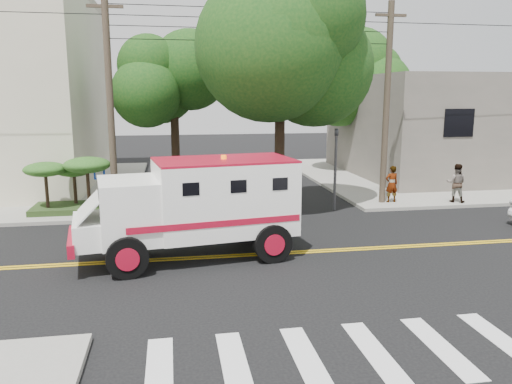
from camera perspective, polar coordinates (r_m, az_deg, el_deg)
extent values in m
plane|color=black|center=(16.19, 2.38, -7.04)|extent=(100.00, 100.00, 0.00)
cube|color=gray|center=(33.46, 20.45, 1.84)|extent=(17.00, 17.00, 0.15)
cube|color=#615B53|center=(34.36, 22.56, 7.08)|extent=(14.00, 12.00, 6.00)
cylinder|color=#382D23|center=(21.18, -16.30, 9.20)|extent=(0.28, 0.28, 9.00)
cylinder|color=#382D23|center=(23.30, 14.68, 9.40)|extent=(0.28, 0.28, 9.00)
cylinder|color=black|center=(22.11, 2.73, 7.08)|extent=(0.44, 0.44, 7.00)
sphere|color=#103C12|center=(22.15, 2.81, 16.15)|extent=(5.32, 5.32, 5.32)
sphere|color=#103C12|center=(21.75, 6.36, 17.70)|extent=(4.56, 4.56, 4.56)
cylinder|color=black|center=(27.13, -9.22, 6.20)|extent=(0.44, 0.44, 5.60)
sphere|color=#103C12|center=(27.05, -9.41, 12.12)|extent=(3.92, 3.92, 3.92)
sphere|color=#103C12|center=(26.52, -7.56, 13.10)|extent=(3.36, 3.36, 3.36)
cylinder|color=black|center=(33.26, 11.07, 7.30)|extent=(0.44, 0.44, 5.95)
sphere|color=#103C12|center=(33.21, 11.26, 12.43)|extent=(4.20, 4.20, 4.20)
sphere|color=#103C12|center=(33.00, 13.17, 13.15)|extent=(3.60, 3.60, 3.60)
cylinder|color=#3F3F42|center=(22.05, 9.05, 2.50)|extent=(0.12, 0.12, 3.60)
imported|color=#3F3F42|center=(21.89, 9.15, 6.00)|extent=(0.15, 0.18, 0.90)
cylinder|color=#3F3F42|center=(21.81, -17.32, -0.09)|extent=(0.06, 0.06, 2.00)
cube|color=#0C33A5|center=(21.62, -17.46, 1.96)|extent=(0.45, 0.03, 0.45)
cube|color=#1E3314|center=(22.75, -20.27, -1.71)|extent=(3.20, 2.00, 0.24)
cylinder|color=black|center=(22.48, -22.81, 0.25)|extent=(0.14, 0.14, 1.52)
ellipsoid|color=#1B4A16|center=(22.35, -22.97, 2.41)|extent=(1.73, 1.73, 0.60)
cylinder|color=black|center=(22.96, -19.98, 0.46)|extent=(0.14, 0.14, 1.36)
ellipsoid|color=#1B4A16|center=(22.84, -20.10, 2.35)|extent=(1.55, 1.55, 0.54)
cylinder|color=black|center=(21.94, -18.61, 0.51)|extent=(0.14, 0.14, 1.68)
ellipsoid|color=#1B4A16|center=(21.80, -18.76, 2.95)|extent=(1.91, 1.91, 0.66)
cube|color=white|center=(15.67, -3.65, -0.54)|extent=(4.52, 3.08, 2.26)
cube|color=white|center=(15.25, -14.24, -2.01)|extent=(2.06, 2.60, 1.83)
cube|color=black|center=(15.12, -17.49, -0.42)|extent=(0.34, 1.81, 0.75)
cube|color=white|center=(15.35, -18.35, -4.22)|extent=(1.28, 2.27, 0.75)
cube|color=#A60C24|center=(15.43, -20.29, -5.30)|extent=(0.54, 2.31, 0.38)
cube|color=#A60C24|center=(15.48, -3.70, 3.67)|extent=(4.52, 3.08, 0.06)
cylinder|color=black|center=(14.36, -14.52, -7.28)|extent=(1.22, 0.52, 1.18)
cylinder|color=black|center=(16.67, -15.13, -4.76)|extent=(1.22, 0.52, 1.18)
cylinder|color=black|center=(15.22, 1.91, -5.88)|extent=(1.22, 0.52, 1.18)
cylinder|color=black|center=(17.41, -0.85, -3.70)|extent=(1.22, 0.52, 1.18)
imported|color=gray|center=(23.74, 15.25, 0.89)|extent=(0.65, 0.46, 1.69)
imported|color=gray|center=(24.71, 21.91, 0.96)|extent=(1.09, 1.03, 1.78)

